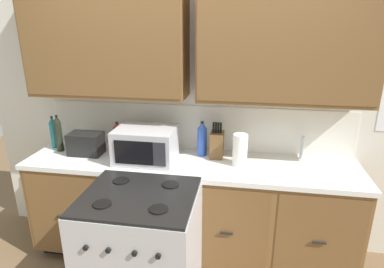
% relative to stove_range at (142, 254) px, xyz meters
% --- Properties ---
extents(wall_unit, '(3.91, 0.40, 2.51)m').
position_rel_stove_range_xyz_m(wall_unit, '(0.23, 0.83, 1.19)').
color(wall_unit, silver).
rests_on(wall_unit, ground_plane).
extents(counter_run, '(2.74, 0.64, 0.92)m').
position_rel_stove_range_xyz_m(counter_run, '(0.23, 0.63, 0.00)').
color(counter_run, black).
rests_on(counter_run, ground_plane).
extents(stove_range, '(0.76, 0.68, 0.95)m').
position_rel_stove_range_xyz_m(stove_range, '(0.00, 0.00, 0.00)').
color(stove_range, '#B7B7BC').
rests_on(stove_range, ground_plane).
extents(microwave, '(0.48, 0.37, 0.28)m').
position_rel_stove_range_xyz_m(microwave, '(-0.12, 0.58, 0.59)').
color(microwave, '#B7B7BC').
rests_on(microwave, counter_run).
extents(toaster, '(0.28, 0.18, 0.19)m').
position_rel_stove_range_xyz_m(toaster, '(-0.68, 0.64, 0.55)').
color(toaster, black).
rests_on(toaster, counter_run).
extents(knife_block, '(0.11, 0.14, 0.31)m').
position_rel_stove_range_xyz_m(knife_block, '(0.44, 0.76, 0.57)').
color(knife_block, brown).
rests_on(knife_block, counter_run).
extents(sink_faucet, '(0.02, 0.02, 0.20)m').
position_rel_stove_range_xyz_m(sink_faucet, '(1.14, 0.84, 0.55)').
color(sink_faucet, '#B2B5BA').
rests_on(sink_faucet, counter_run).
extents(paper_towel_roll, '(0.12, 0.12, 0.26)m').
position_rel_stove_range_xyz_m(paper_towel_roll, '(0.64, 0.63, 0.58)').
color(paper_towel_roll, white).
rests_on(paper_towel_roll, counter_run).
extents(bottle_blue, '(0.08, 0.08, 0.30)m').
position_rel_stove_range_xyz_m(bottle_blue, '(0.31, 0.79, 0.60)').
color(bottle_blue, blue).
rests_on(bottle_blue, counter_run).
extents(bottle_dark, '(0.06, 0.06, 0.33)m').
position_rel_stove_range_xyz_m(bottle_dark, '(-0.95, 0.68, 0.61)').
color(bottle_dark, black).
rests_on(bottle_dark, counter_run).
extents(bottle_red, '(0.07, 0.07, 0.26)m').
position_rel_stove_range_xyz_m(bottle_red, '(-0.44, 0.77, 0.58)').
color(bottle_red, maroon).
rests_on(bottle_red, counter_run).
extents(bottle_teal, '(0.06, 0.06, 0.29)m').
position_rel_stove_range_xyz_m(bottle_teal, '(-1.04, 0.75, 0.59)').
color(bottle_teal, '#1E707A').
rests_on(bottle_teal, counter_run).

